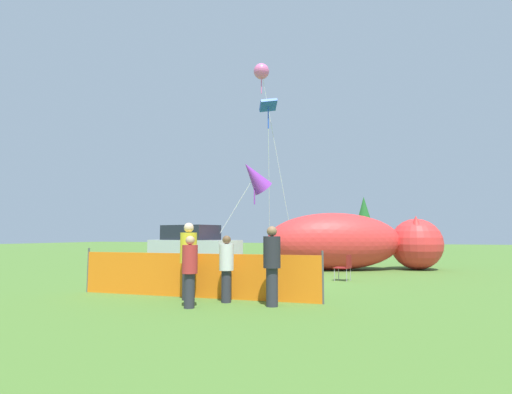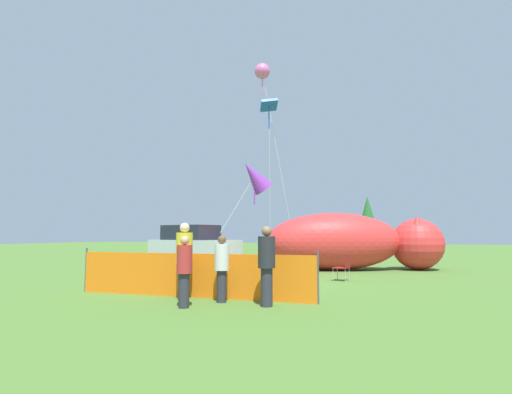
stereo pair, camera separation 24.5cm
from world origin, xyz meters
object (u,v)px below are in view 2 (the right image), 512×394
object	(u,v)px
folding_chair	(344,266)
inflatable_cat	(352,244)
spectator_in_black_shirt	(222,266)
kite_pink_octopus	(262,72)
spectator_in_grey_shirt	(184,257)
spectator_in_white_shirt	(267,262)
spectator_in_blue_shirt	(184,268)
kite_purple_delta	(254,177)
kite_blue_box	(269,108)
parked_car	(193,248)

from	to	relation	value
folding_chair	inflatable_cat	bearing A→B (deg)	-75.58
spectator_in_black_shirt	kite_pink_octopus	distance (m)	15.80
inflatable_cat	spectator_in_grey_shirt	bearing A→B (deg)	-128.25
folding_chair	spectator_in_white_shirt	size ratio (longest dim) A/B	0.50
folding_chair	spectator_in_blue_shirt	xyz separation A→B (m)	(-2.52, -6.48, 0.33)
folding_chair	inflatable_cat	xyz separation A→B (m)	(-0.34, 4.52, 0.67)
kite_pink_octopus	spectator_in_grey_shirt	bearing A→B (deg)	-79.21
spectator_in_black_shirt	kite_pink_octopus	xyz separation A→B (m)	(-3.30, 11.80, 9.97)
folding_chair	kite_purple_delta	xyz separation A→B (m)	(-4.43, 2.66, 3.76)
kite_pink_octopus	kite_blue_box	size ratio (longest dim) A/B	1.27
parked_car	folding_chair	size ratio (longest dim) A/B	4.98
folding_chair	kite_pink_octopus	world-z (taller)	kite_pink_octopus
folding_chair	spectator_in_black_shirt	distance (m)	5.91
inflatable_cat	kite_blue_box	world-z (taller)	kite_blue_box
inflatable_cat	spectator_in_white_shirt	xyz separation A→B (m)	(-0.52, -10.18, -0.22)
inflatable_cat	kite_purple_delta	distance (m)	5.45
spectator_in_grey_shirt	spectator_in_black_shirt	bearing A→B (deg)	-0.06
inflatable_cat	spectator_in_blue_shirt	bearing A→B (deg)	-124.04
spectator_in_grey_shirt	spectator_in_white_shirt	bearing A→B (deg)	-3.22
spectator_in_blue_shirt	spectator_in_black_shirt	bearing A→B (deg)	64.12
kite_blue_box	kite_pink_octopus	bearing A→B (deg)	136.54
kite_blue_box	kite_purple_delta	distance (m)	5.21
parked_car	spectator_in_blue_shirt	bearing A→B (deg)	-47.83
inflatable_cat	spectator_in_grey_shirt	size ratio (longest dim) A/B	4.25
spectator_in_black_shirt	spectator_in_blue_shirt	xyz separation A→B (m)	(-0.46, -0.95, -0.00)
folding_chair	kite_blue_box	size ratio (longest dim) A/B	0.10
spectator_in_black_shirt	spectator_in_white_shirt	world-z (taller)	spectator_in_white_shirt
parked_car	kite_pink_octopus	world-z (taller)	kite_pink_octopus
spectator_in_blue_shirt	spectator_in_white_shirt	bearing A→B (deg)	26.50
spectator_in_black_shirt	kite_blue_box	bearing A→B (deg)	103.59
kite_pink_octopus	kite_purple_delta	xyz separation A→B (m)	(0.93, -3.62, -6.55)
spectator_in_grey_shirt	kite_purple_delta	distance (m)	8.90
parked_car	kite_pink_octopus	xyz separation A→B (m)	(1.65, 4.64, 9.84)
spectator_in_black_shirt	kite_blue_box	size ratio (longest dim) A/B	0.18
spectator_in_black_shirt	spectator_in_blue_shirt	distance (m)	1.06
kite_blue_box	kite_purple_delta	size ratio (longest dim) A/B	1.73
spectator_in_black_shirt	kite_blue_box	distance (m)	13.86
spectator_in_blue_shirt	spectator_in_grey_shirt	distance (m)	1.14
parked_car	spectator_in_black_shirt	world-z (taller)	parked_car
folding_chair	kite_pink_octopus	xyz separation A→B (m)	(-5.36, 6.27, 10.31)
inflatable_cat	spectator_in_black_shirt	distance (m)	10.20
inflatable_cat	kite_purple_delta	xyz separation A→B (m)	(-4.09, -1.86, 3.08)
spectator_in_grey_shirt	spectator_in_blue_shirt	bearing A→B (deg)	-58.24
inflatable_cat	spectator_in_blue_shirt	xyz separation A→B (m)	(-2.18, -11.00, -0.34)
kite_pink_octopus	spectator_in_blue_shirt	bearing A→B (deg)	-77.45
inflatable_cat	kite_pink_octopus	world-z (taller)	kite_pink_octopus
kite_purple_delta	kite_pink_octopus	bearing A→B (deg)	104.46
parked_car	spectator_in_grey_shirt	world-z (taller)	parked_car
parked_car	kite_purple_delta	distance (m)	4.31
parked_car	kite_blue_box	xyz separation A→B (m)	(2.24, 4.09, 7.48)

